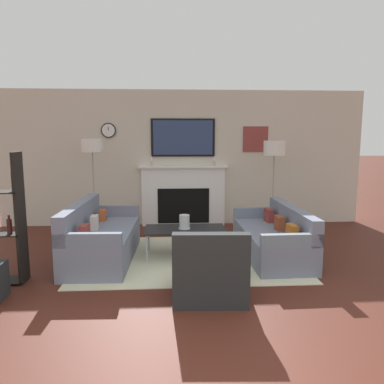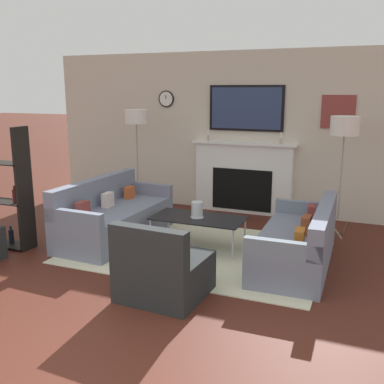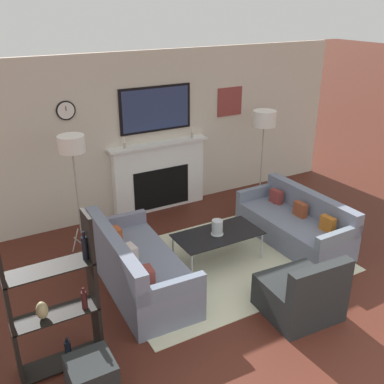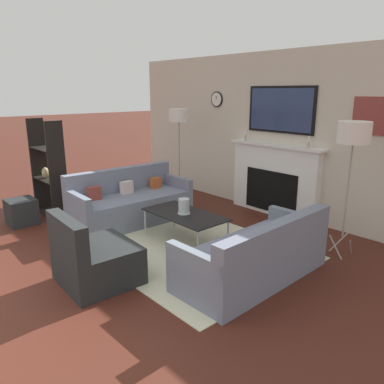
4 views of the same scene
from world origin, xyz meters
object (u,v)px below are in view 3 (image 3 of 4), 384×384
at_px(couch_left, 138,269).
at_px(floor_lamp_right, 264,120).
at_px(coffee_table, 218,235).
at_px(floor_lamp_left, 72,146).
at_px(armchair, 301,295).
at_px(ottoman, 92,379).
at_px(couch_right, 295,225).
at_px(hurricane_candle, 217,228).
at_px(shelf_unit, 54,303).

height_order(couch_left, floor_lamp_right, floor_lamp_right).
distance_m(coffee_table, floor_lamp_left, 2.34).
distance_m(armchair, ottoman, 2.50).
height_order(couch_right, coffee_table, couch_right).
bearing_deg(floor_lamp_right, ottoman, -145.86).
xyz_separation_m(couch_right, floor_lamp_right, (0.34, 1.33, 1.29)).
distance_m(floor_lamp_left, ottoman, 3.11).
bearing_deg(couch_left, hurricane_candle, 4.45).
relative_size(coffee_table, floor_lamp_left, 0.69).
bearing_deg(armchair, coffee_table, 97.95).
relative_size(armchair, floor_lamp_left, 0.48).
relative_size(couch_right, floor_lamp_left, 1.07).
bearing_deg(hurricane_candle, shelf_unit, -159.47).
xyz_separation_m(armchair, floor_lamp_right, (1.47, 2.72, 1.29)).
distance_m(couch_left, shelf_unit, 1.51).
distance_m(couch_left, hurricane_candle, 1.26).
relative_size(hurricane_candle, ottoman, 0.51).
xyz_separation_m(coffee_table, shelf_unit, (-2.44, -0.91, 0.35)).
distance_m(floor_lamp_left, floor_lamp_right, 3.26).
xyz_separation_m(hurricane_candle, ottoman, (-2.28, -1.45, -0.31)).
relative_size(couch_right, shelf_unit, 1.16).
bearing_deg(coffee_table, armchair, -82.05).
bearing_deg(floor_lamp_left, floor_lamp_right, -0.00).
distance_m(couch_left, floor_lamp_right, 3.45).
xyz_separation_m(couch_right, ottoman, (-3.63, -1.36, -0.06)).
bearing_deg(coffee_table, couch_left, -175.53).
height_order(couch_right, armchair, armchair).
distance_m(armchair, floor_lamp_left, 3.52).
xyz_separation_m(armchair, hurricane_candle, (-0.22, 1.49, 0.25)).
bearing_deg(shelf_unit, armchair, -12.34).
xyz_separation_m(coffee_table, floor_lamp_right, (1.67, 1.23, 1.16)).
xyz_separation_m(couch_left, couch_right, (2.59, -0.00, -0.03)).
relative_size(couch_left, floor_lamp_left, 1.09).
bearing_deg(floor_lamp_right, hurricane_candle, -143.79).
bearing_deg(ottoman, floor_lamp_left, 75.33).
bearing_deg(hurricane_candle, couch_left, -175.55).
distance_m(hurricane_candle, shelf_unit, 2.60).
bearing_deg(shelf_unit, couch_right, 12.14).
height_order(floor_lamp_left, shelf_unit, floor_lamp_left).
xyz_separation_m(shelf_unit, ottoman, (0.15, -0.54, -0.55)).
height_order(floor_lamp_left, ottoman, floor_lamp_left).
bearing_deg(shelf_unit, ottoman, -74.53).
bearing_deg(ottoman, floor_lamp_right, 34.14).
height_order(coffee_table, floor_lamp_right, floor_lamp_right).
relative_size(couch_left, couch_right, 1.02).
relative_size(floor_lamp_right, ottoman, 4.13).
bearing_deg(hurricane_candle, armchair, -81.53).
height_order(hurricane_candle, floor_lamp_right, floor_lamp_right).
distance_m(couch_right, ottoman, 3.87).
distance_m(coffee_table, hurricane_candle, 0.12).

